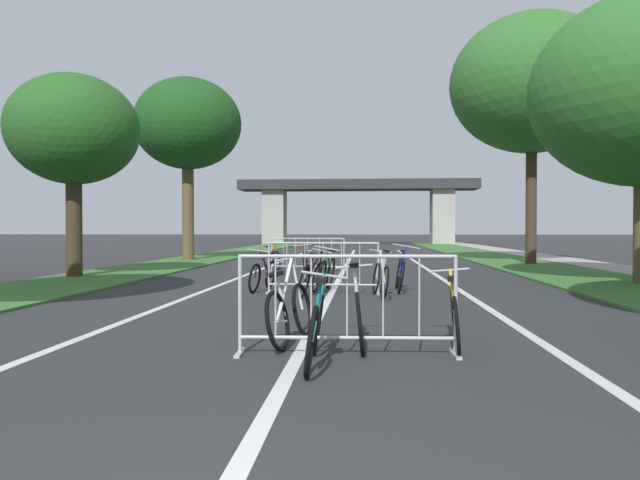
{
  "coord_description": "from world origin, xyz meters",
  "views": [
    {
      "loc": [
        0.69,
        -1.71,
        1.31
      ],
      "look_at": [
        -0.95,
        19.85,
        0.92
      ],
      "focal_mm": 33.52,
      "sensor_mm": 36.0,
      "label": 1
    }
  ],
  "objects_px": {
    "bicycle_black_2": "(312,277)",
    "bicycle_orange_9": "(272,260)",
    "tree_right_cypress_far": "(532,84)",
    "bicycle_white_10": "(290,312)",
    "tree_left_pine_far": "(73,131)",
    "crowd_barrier_nearest": "(347,305)",
    "bicycle_purple_3": "(263,275)",
    "bicycle_white_0": "(359,313)",
    "bicycle_green_5": "(327,273)",
    "bicycle_blue_4": "(400,273)",
    "bicycle_yellow_6": "(455,315)",
    "bicycle_red_7": "(306,261)",
    "bicycle_silver_8": "(381,278)",
    "crowd_barrier_second": "(323,268)",
    "crowd_barrier_third": "(307,255)",
    "bicycle_teal_1": "(315,328)",
    "tree_left_maple_mid": "(188,125)"
  },
  "relations": [
    {
      "from": "crowd_barrier_nearest",
      "to": "bicycle_yellow_6",
      "type": "bearing_deg",
      "value": 25.65
    },
    {
      "from": "bicycle_silver_8",
      "to": "crowd_barrier_nearest",
      "type": "bearing_deg",
      "value": -103.17
    },
    {
      "from": "crowd_barrier_second",
      "to": "bicycle_red_7",
      "type": "xyz_separation_m",
      "value": [
        -0.9,
        5.37,
        -0.15
      ]
    },
    {
      "from": "bicycle_red_7",
      "to": "bicycle_black_2",
      "type": "bearing_deg",
      "value": 95.03
    },
    {
      "from": "tree_right_cypress_far",
      "to": "crowd_barrier_second",
      "type": "bearing_deg",
      "value": -123.88
    },
    {
      "from": "crowd_barrier_nearest",
      "to": "bicycle_white_0",
      "type": "relative_size",
      "value": 1.42
    },
    {
      "from": "bicycle_blue_4",
      "to": "bicycle_yellow_6",
      "type": "height_order",
      "value": "bicycle_blue_4"
    },
    {
      "from": "bicycle_purple_3",
      "to": "bicycle_yellow_6",
      "type": "distance_m",
      "value": 6.57
    },
    {
      "from": "bicycle_white_0",
      "to": "bicycle_silver_8",
      "type": "height_order",
      "value": "bicycle_white_0"
    },
    {
      "from": "bicycle_black_2",
      "to": "bicycle_orange_9",
      "type": "relative_size",
      "value": 1.0
    },
    {
      "from": "crowd_barrier_third",
      "to": "bicycle_white_0",
      "type": "xyz_separation_m",
      "value": [
        1.69,
        -11.45,
        -0.15
      ]
    },
    {
      "from": "bicycle_yellow_6",
      "to": "tree_left_pine_far",
      "type": "bearing_deg",
      "value": 141.84
    },
    {
      "from": "bicycle_white_10",
      "to": "bicycle_white_0",
      "type": "bearing_deg",
      "value": 1.72
    },
    {
      "from": "bicycle_white_0",
      "to": "bicycle_yellow_6",
      "type": "bearing_deg",
      "value": 3.97
    },
    {
      "from": "bicycle_green_5",
      "to": "bicycle_blue_4",
      "type": "bearing_deg",
      "value": -168.44
    },
    {
      "from": "bicycle_yellow_6",
      "to": "bicycle_silver_8",
      "type": "relative_size",
      "value": 1.05
    },
    {
      "from": "bicycle_silver_8",
      "to": "bicycle_white_0",
      "type": "bearing_deg",
      "value": -102.34
    },
    {
      "from": "bicycle_white_0",
      "to": "bicycle_black_2",
      "type": "height_order",
      "value": "bicycle_white_0"
    },
    {
      "from": "bicycle_teal_1",
      "to": "bicycle_orange_9",
      "type": "bearing_deg",
      "value": 99.5
    },
    {
      "from": "bicycle_red_7",
      "to": "bicycle_white_10",
      "type": "height_order",
      "value": "bicycle_white_10"
    },
    {
      "from": "tree_left_pine_far",
      "to": "bicycle_white_0",
      "type": "distance_m",
      "value": 12.31
    },
    {
      "from": "bicycle_orange_9",
      "to": "tree_right_cypress_far",
      "type": "bearing_deg",
      "value": 32.32
    },
    {
      "from": "bicycle_white_0",
      "to": "bicycle_white_10",
      "type": "xyz_separation_m",
      "value": [
        -0.78,
        0.11,
        -0.01
      ]
    },
    {
      "from": "tree_right_cypress_far",
      "to": "bicycle_orange_9",
      "type": "xyz_separation_m",
      "value": [
        -9.03,
        -3.87,
        -6.28
      ]
    },
    {
      "from": "bicycle_blue_4",
      "to": "crowd_barrier_nearest",
      "type": "bearing_deg",
      "value": 82.13
    },
    {
      "from": "bicycle_teal_1",
      "to": "bicycle_purple_3",
      "type": "distance_m",
      "value": 7.03
    },
    {
      "from": "crowd_barrier_third",
      "to": "tree_left_pine_far",
      "type": "bearing_deg",
      "value": -156.95
    },
    {
      "from": "bicycle_blue_4",
      "to": "bicycle_yellow_6",
      "type": "xyz_separation_m",
      "value": [
        0.26,
        -5.93,
        -0.02
      ]
    },
    {
      "from": "bicycle_teal_1",
      "to": "bicycle_white_10",
      "type": "xyz_separation_m",
      "value": [
        -0.38,
        1.08,
        0.01
      ]
    },
    {
      "from": "crowd_barrier_second",
      "to": "bicycle_yellow_6",
      "type": "distance_m",
      "value": 5.7
    },
    {
      "from": "bicycle_green_5",
      "to": "tree_right_cypress_far",
      "type": "bearing_deg",
      "value": -117.8
    },
    {
      "from": "crowd_barrier_nearest",
      "to": "bicycle_purple_3",
      "type": "relative_size",
      "value": 1.43
    },
    {
      "from": "bicycle_white_0",
      "to": "bicycle_orange_9",
      "type": "height_order",
      "value": "bicycle_white_0"
    },
    {
      "from": "crowd_barrier_nearest",
      "to": "bicycle_red_7",
      "type": "relative_size",
      "value": 1.42
    },
    {
      "from": "tree_right_cypress_far",
      "to": "bicycle_black_2",
      "type": "relative_size",
      "value": 5.68
    },
    {
      "from": "tree_left_pine_far",
      "to": "bicycle_red_7",
      "type": "bearing_deg",
      "value": 18.21
    },
    {
      "from": "tree_left_pine_far",
      "to": "bicycle_black_2",
      "type": "relative_size",
      "value": 3.39
    },
    {
      "from": "bicycle_white_10",
      "to": "tree_left_pine_far",
      "type": "bearing_deg",
      "value": 138.58
    },
    {
      "from": "crowd_barrier_second",
      "to": "bicycle_orange_9",
      "type": "distance_m",
      "value": 6.81
    },
    {
      "from": "tree_left_maple_mid",
      "to": "tree_left_pine_far",
      "type": "bearing_deg",
      "value": -92.63
    },
    {
      "from": "crowd_barrier_second",
      "to": "crowd_barrier_third",
      "type": "relative_size",
      "value": 0.99
    },
    {
      "from": "bicycle_white_0",
      "to": "bicycle_green_5",
      "type": "xyz_separation_m",
      "value": [
        -0.74,
        5.91,
        0.01
      ]
    },
    {
      "from": "tree_left_pine_far",
      "to": "bicycle_white_10",
      "type": "relative_size",
      "value": 3.37
    },
    {
      "from": "bicycle_teal_1",
      "to": "bicycle_yellow_6",
      "type": "distance_m",
      "value": 1.83
    },
    {
      "from": "crowd_barrier_second",
      "to": "bicycle_white_10",
      "type": "distance_m",
      "value": 5.38
    },
    {
      "from": "bicycle_black_2",
      "to": "bicycle_yellow_6",
      "type": "distance_m",
      "value": 5.37
    },
    {
      "from": "tree_right_cypress_far",
      "to": "bicycle_orange_9",
      "type": "distance_m",
      "value": 11.66
    },
    {
      "from": "tree_left_pine_far",
      "to": "bicycle_yellow_6",
      "type": "bearing_deg",
      "value": -44.76
    },
    {
      "from": "bicycle_black_2",
      "to": "bicycle_red_7",
      "type": "xyz_separation_m",
      "value": [
        -0.7,
        5.8,
        0.0
      ]
    },
    {
      "from": "bicycle_blue_4",
      "to": "bicycle_silver_8",
      "type": "xyz_separation_m",
      "value": [
        -0.44,
        -1.09,
        -0.01
      ]
    }
  ]
}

